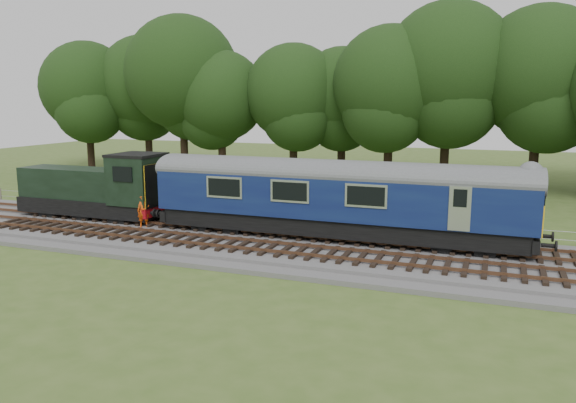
% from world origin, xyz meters
% --- Properties ---
extents(ground, '(120.00, 120.00, 0.00)m').
position_xyz_m(ground, '(0.00, 0.00, 0.00)').
color(ground, '#405A21').
rests_on(ground, ground).
extents(ballast, '(70.00, 7.00, 0.35)m').
position_xyz_m(ballast, '(0.00, 0.00, 0.17)').
color(ballast, '#4C4C4F').
rests_on(ballast, ground).
extents(track_north, '(67.20, 2.40, 0.21)m').
position_xyz_m(track_north, '(0.00, 1.40, 0.42)').
color(track_north, black).
rests_on(track_north, ballast).
extents(track_south, '(67.20, 2.40, 0.21)m').
position_xyz_m(track_south, '(0.00, -1.60, 0.42)').
color(track_south, black).
rests_on(track_south, ballast).
extents(fence, '(64.00, 0.12, 1.00)m').
position_xyz_m(fence, '(0.00, 4.50, 0.00)').
color(fence, '#6B6054').
rests_on(fence, ground).
extents(tree_line, '(70.00, 8.00, 18.00)m').
position_xyz_m(tree_line, '(0.00, 22.00, 0.00)').
color(tree_line, black).
rests_on(tree_line, ground).
extents(dmu_railcar, '(18.05, 2.86, 3.88)m').
position_xyz_m(dmu_railcar, '(0.75, 1.40, 2.61)').
color(dmu_railcar, black).
rests_on(dmu_railcar, ground).
extents(shunter_loco, '(8.91, 2.60, 3.38)m').
position_xyz_m(shunter_loco, '(-13.18, 1.40, 1.97)').
color(shunter_loco, black).
rests_on(shunter_loco, ground).
extents(worker, '(0.74, 0.65, 1.71)m').
position_xyz_m(worker, '(-9.36, 0.22, 1.20)').
color(worker, '#DC480B').
rests_on(worker, ballast).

